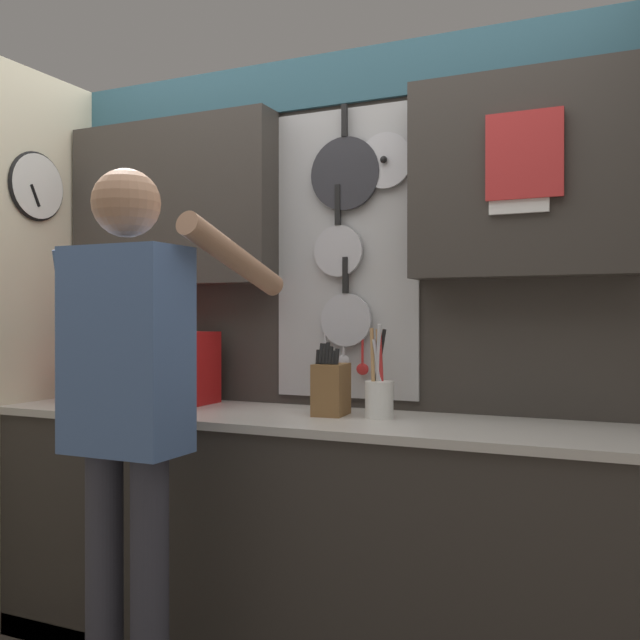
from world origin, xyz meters
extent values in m
cube|color=#38332D|center=(0.00, 0.00, 0.45)|extent=(2.38, 0.57, 0.90)
cube|color=beige|center=(0.00, 0.00, 0.92)|extent=(2.41, 0.60, 0.03)
cube|color=#38332D|center=(0.00, 0.30, 1.19)|extent=(2.98, 0.04, 2.37)
cube|color=#2D5666|center=(0.00, 0.27, 2.27)|extent=(2.94, 0.02, 0.21)
cube|color=#38332D|center=(-0.69, 0.20, 1.80)|extent=(0.99, 0.16, 0.72)
cube|color=#38332D|center=(0.80, 0.20, 1.80)|extent=(0.78, 0.16, 0.72)
cube|color=#B2B2B2|center=(0.11, 0.28, 1.56)|extent=(0.61, 0.01, 1.17)
cylinder|color=#2D2D33|center=(0.11, 0.25, 1.87)|extent=(0.29, 0.02, 0.29)
cube|color=black|center=(0.11, 0.24, 2.08)|extent=(0.02, 0.02, 0.13)
cylinder|color=#B7B7BC|center=(0.08, 0.25, 1.56)|extent=(0.21, 0.02, 0.21)
cube|color=black|center=(0.08, 0.24, 1.75)|extent=(0.02, 0.02, 0.16)
cylinder|color=#B7B7BC|center=(0.12, 0.25, 1.29)|extent=(0.21, 0.02, 0.21)
cube|color=black|center=(0.12, 0.24, 1.47)|extent=(0.02, 0.02, 0.14)
cylinder|color=silver|center=(0.28, 0.25, 1.91)|extent=(0.22, 0.01, 0.22)
sphere|color=black|center=(0.28, 0.23, 1.91)|extent=(0.03, 0.03, 0.03)
cylinder|color=silver|center=(0.03, 0.25, 1.23)|extent=(0.01, 0.01, 0.19)
ellipsoid|color=silver|center=(0.03, 0.25, 1.12)|extent=(0.04, 0.01, 0.04)
cylinder|color=silver|center=(0.11, 0.25, 1.23)|extent=(0.01, 0.01, 0.18)
ellipsoid|color=silver|center=(0.11, 0.25, 1.13)|extent=(0.05, 0.01, 0.04)
cylinder|color=red|center=(0.19, 0.25, 1.22)|extent=(0.01, 0.01, 0.22)
ellipsoid|color=red|center=(0.19, 0.25, 1.09)|extent=(0.05, 0.01, 0.05)
cube|color=white|center=(0.81, 0.11, 1.82)|extent=(0.20, 0.02, 0.34)
cube|color=red|center=(0.83, 0.10, 1.85)|extent=(0.26, 0.02, 0.30)
cylinder|color=white|center=(-1.19, -0.08, 1.86)|extent=(0.02, 0.28, 0.28)
torus|color=black|center=(-1.20, -0.08, 1.86)|extent=(0.02, 0.30, 0.30)
cube|color=black|center=(-1.18, -0.11, 1.82)|extent=(0.01, 0.05, 0.09)
cube|color=red|center=(-0.71, 0.05, 1.08)|extent=(0.52, 0.34, 0.30)
cube|color=black|center=(-0.77, -0.13, 1.08)|extent=(0.29, 0.01, 0.19)
cube|color=#333338|center=(-0.53, -0.13, 1.08)|extent=(0.11, 0.01, 0.23)
cube|color=brown|center=(0.14, 0.05, 1.03)|extent=(0.12, 0.16, 0.19)
cylinder|color=black|center=(0.10, 0.01, 1.15)|extent=(0.02, 0.02, 0.05)
cylinder|color=black|center=(0.12, 0.01, 1.16)|extent=(0.02, 0.04, 0.08)
cylinder|color=black|center=(0.13, 0.01, 1.16)|extent=(0.02, 0.04, 0.08)
cylinder|color=black|center=(0.14, 0.01, 1.16)|extent=(0.02, 0.03, 0.08)
cylinder|color=black|center=(0.15, 0.01, 1.16)|extent=(0.02, 0.03, 0.07)
cylinder|color=black|center=(0.17, 0.01, 1.15)|extent=(0.02, 0.03, 0.05)
cylinder|color=black|center=(0.18, 0.01, 1.15)|extent=(0.02, 0.03, 0.06)
cylinder|color=white|center=(0.33, 0.05, 1.00)|extent=(0.10, 0.10, 0.13)
cylinder|color=silver|center=(0.33, 0.05, 1.10)|extent=(0.05, 0.02, 0.23)
cylinder|color=black|center=(0.33, 0.05, 1.12)|extent=(0.06, 0.03, 0.27)
cylinder|color=tan|center=(0.31, 0.04, 1.12)|extent=(0.04, 0.06, 0.27)
cylinder|color=silver|center=(0.33, 0.04, 1.13)|extent=(0.04, 0.07, 0.29)
cylinder|color=tan|center=(0.33, 0.05, 1.12)|extent=(0.03, 0.01, 0.27)
cylinder|color=red|center=(0.34, 0.04, 1.12)|extent=(0.02, 0.06, 0.26)
cylinder|color=#383842|center=(-0.38, -0.59, 0.43)|extent=(0.12, 0.12, 0.87)
cylinder|color=#383842|center=(-0.20, -0.59, 0.43)|extent=(0.12, 0.12, 0.87)
cube|color=#4C6B9E|center=(-0.29, -0.59, 1.19)|extent=(0.38, 0.22, 0.65)
sphere|color=#A87A5B|center=(-0.29, -0.59, 1.66)|extent=(0.22, 0.22, 0.22)
cylinder|color=#4C6B9E|center=(-0.52, -0.56, 1.24)|extent=(0.08, 0.18, 0.58)
cylinder|color=#A87A5B|center=(-0.06, -0.31, 1.50)|extent=(0.08, 0.58, 0.25)
camera|label=1|loc=(1.21, -2.38, 1.30)|focal=40.00mm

